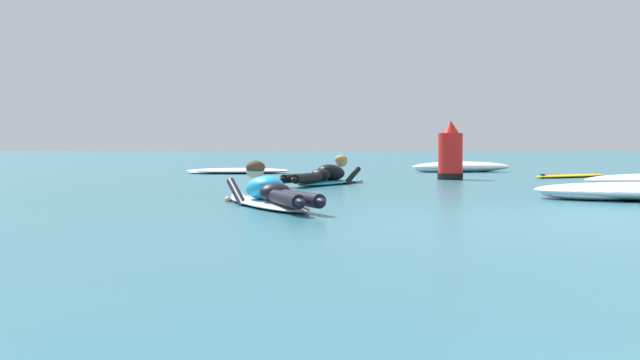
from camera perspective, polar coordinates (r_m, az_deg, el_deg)
The scene contains 7 objects.
ground_plane at distance 16.41m, azimuth 5.62°, elevation 0.32°, with size 120.00×120.00×0.00m, color #2D6B7A.
surfer_near at distance 8.26m, azimuth -3.81°, elevation -1.07°, with size 1.20×2.58×0.54m.
surfer_far at distance 12.76m, azimuth 0.51°, elevation 0.29°, with size 1.67×2.34×0.54m.
drifting_surfboard at distance 16.31m, azimuth 18.14°, elevation 0.31°, with size 2.00×1.39×0.16m.
whitewater_mid_left at distance 17.73m, azimuth -6.13°, elevation 0.68°, with size 2.39×1.23×0.12m.
whitewater_far_band at distance 18.78m, azimuth 10.48°, elevation 0.95°, with size 2.49×0.99×0.25m.
channel_marker_buoy at distance 14.81m, azimuth 9.69°, elevation 1.81°, with size 0.49×0.49×1.13m.
Camera 1 is at (-2.75, -6.17, 0.68)m, focal length 42.92 mm.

